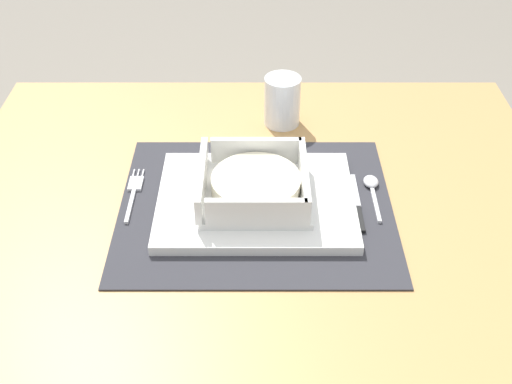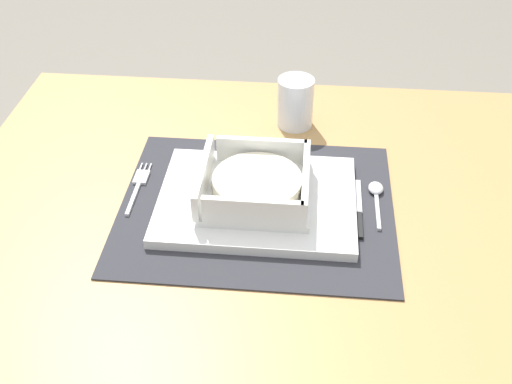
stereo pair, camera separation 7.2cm
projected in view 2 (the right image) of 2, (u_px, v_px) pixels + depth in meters
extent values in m
cube|color=#B2844C|center=(258.00, 207.00, 1.02)|extent=(0.99, 0.77, 0.03)
cube|color=olive|center=(87.00, 222.00, 1.53)|extent=(0.05, 0.05, 0.68)
cube|color=olive|center=(462.00, 245.00, 1.47)|extent=(0.05, 0.05, 0.68)
cube|color=#2D2D33|center=(256.00, 206.00, 0.99)|extent=(0.42, 0.35, 0.00)
cube|color=white|center=(254.00, 200.00, 0.99)|extent=(0.30, 0.23, 0.02)
cube|color=white|center=(254.00, 192.00, 0.99)|extent=(0.17, 0.17, 0.01)
cube|color=white|center=(204.00, 176.00, 0.98)|extent=(0.01, 0.17, 0.04)
cube|color=white|center=(305.00, 182.00, 0.96)|extent=(0.01, 0.17, 0.04)
cube|color=white|center=(249.00, 212.00, 0.91)|extent=(0.15, 0.01, 0.04)
cube|color=white|center=(259.00, 150.00, 1.03)|extent=(0.15, 0.01, 0.04)
cylinder|color=beige|center=(254.00, 184.00, 0.98)|extent=(0.14, 0.14, 0.02)
cube|color=silver|center=(133.00, 199.00, 1.00)|extent=(0.01, 0.08, 0.00)
cube|color=silver|center=(141.00, 177.00, 1.05)|extent=(0.02, 0.04, 0.00)
cylinder|color=silver|center=(141.00, 167.00, 1.07)|extent=(0.00, 0.02, 0.00)
cylinder|color=silver|center=(145.00, 167.00, 1.07)|extent=(0.00, 0.02, 0.00)
cylinder|color=silver|center=(150.00, 168.00, 1.07)|extent=(0.00, 0.02, 0.00)
cube|color=silver|center=(378.00, 212.00, 0.98)|extent=(0.01, 0.08, 0.00)
ellipsoid|color=silver|center=(376.00, 188.00, 1.02)|extent=(0.02, 0.03, 0.01)
cube|color=black|center=(358.00, 225.00, 0.95)|extent=(0.01, 0.06, 0.01)
cube|color=silver|center=(357.00, 196.00, 1.01)|extent=(0.01, 0.08, 0.00)
cylinder|color=white|center=(295.00, 103.00, 1.16)|extent=(0.07, 0.07, 0.09)
cylinder|color=#338C3F|center=(295.00, 110.00, 1.17)|extent=(0.05, 0.05, 0.06)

